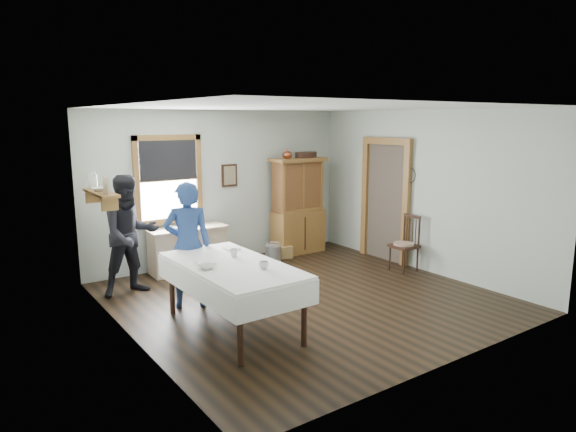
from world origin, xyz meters
The scene contains 20 objects.
room centered at (0.00, 0.00, 1.35)m, with size 5.01×5.01×2.70m.
window centered at (-1.00, 2.46, 1.63)m, with size 1.18×0.07×1.48m.
doorway centered at (2.46, 0.85, 1.16)m, with size 0.09×1.14×2.22m.
wall_shelf centered at (-2.37, 1.54, 1.57)m, with size 0.24×1.00×0.44m.
framed_picture centered at (0.15, 2.46, 1.55)m, with size 0.30×0.04×0.40m, color #331A11.
rug_beater centered at (2.45, 0.30, 1.72)m, with size 0.27×0.27×0.01m, color black.
work_counter centered at (-0.81, 2.20, 0.38)m, with size 1.32×0.50×0.76m, color tan.
china_hutch centered at (1.46, 2.16, 0.91)m, with size 1.07×0.51×1.82m, color olive.
dining_table centered at (-1.38, -0.38, 0.41)m, with size 1.09×2.07×0.83m, color white.
spindle_chair centered at (2.19, 0.12, 0.48)m, with size 0.44×0.44×0.95m, color #331A11.
pail centered at (0.66, 1.83, 0.15)m, with size 0.29×0.29×0.31m, color #A3A7AC.
wicker_basket centered at (0.96, 2.01, 0.11)m, with size 0.38×0.27×0.22m, color #9D8147.
woman_blue centered at (-1.50, 0.65, 0.80)m, with size 0.59×0.38×1.60m, color navy.
figure_dark centered at (-1.95, 1.64, 0.82)m, with size 0.79×0.62×1.63m, color black.
table_cup_a centered at (-1.19, -0.78, 0.87)m, with size 0.11×0.11×0.09m, color silver.
table_cup_b centered at (-1.21, -0.11, 0.88)m, with size 0.11×0.11×0.10m, color silver.
table_bowl centered at (-1.73, -0.40, 0.85)m, with size 0.21×0.21×0.05m, color silver.
counter_book centered at (-1.13, 2.24, 0.77)m, with size 0.17×0.22×0.02m, color #7F7054.
counter_bowl centered at (-0.85, 2.20, 0.78)m, with size 0.18×0.18×0.06m, color silver.
shelf_bowl centered at (-2.37, 1.55, 1.60)m, with size 0.22×0.22×0.05m, color silver.
Camera 1 is at (-4.26, -5.65, 2.53)m, focal length 32.00 mm.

